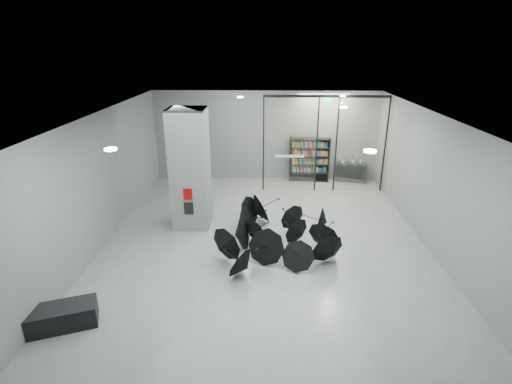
{
  "coord_description": "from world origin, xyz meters",
  "views": [
    {
      "loc": [
        0.02,
        -10.28,
        5.88
      ],
      "look_at": [
        -0.3,
        1.5,
        1.4
      ],
      "focal_mm": 27.38,
      "sensor_mm": 36.0,
      "label": 1
    }
  ],
  "objects_px": {
    "column": "(190,169)",
    "bookshelf": "(309,160)",
    "umbrella_cluster": "(271,237)",
    "shop_counter": "(350,172)",
    "bench": "(60,317)"
  },
  "relations": [
    {
      "from": "column",
      "to": "bookshelf",
      "type": "xyz_separation_m",
      "value": [
        4.47,
        4.75,
        -1.01
      ]
    },
    {
      "from": "bench",
      "to": "bookshelf",
      "type": "distance_m",
      "value": 12.01
    },
    {
      "from": "bookshelf",
      "to": "umbrella_cluster",
      "type": "relative_size",
      "value": 0.41
    },
    {
      "from": "shop_counter",
      "to": "bookshelf",
      "type": "bearing_deg",
      "value": -165.87
    },
    {
      "from": "column",
      "to": "umbrella_cluster",
      "type": "height_order",
      "value": "column"
    },
    {
      "from": "bookshelf",
      "to": "column",
      "type": "bearing_deg",
      "value": -128.92
    },
    {
      "from": "column",
      "to": "shop_counter",
      "type": "bearing_deg",
      "value": 36.84
    },
    {
      "from": "bench",
      "to": "shop_counter",
      "type": "bearing_deg",
      "value": 29.76
    },
    {
      "from": "column",
      "to": "bench",
      "type": "distance_m",
      "value": 5.97
    },
    {
      "from": "column",
      "to": "bookshelf",
      "type": "relative_size",
      "value": 2.02
    },
    {
      "from": "bookshelf",
      "to": "shop_counter",
      "type": "bearing_deg",
      "value": 4.63
    },
    {
      "from": "bench",
      "to": "bookshelf",
      "type": "xyz_separation_m",
      "value": [
        6.47,
        10.09,
        0.74
      ]
    },
    {
      "from": "shop_counter",
      "to": "umbrella_cluster",
      "type": "distance_m",
      "value": 7.28
    },
    {
      "from": "column",
      "to": "bookshelf",
      "type": "height_order",
      "value": "column"
    },
    {
      "from": "column",
      "to": "shop_counter",
      "type": "height_order",
      "value": "column"
    }
  ]
}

